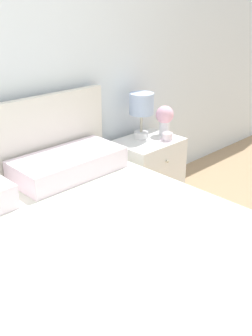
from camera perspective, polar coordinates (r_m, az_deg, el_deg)
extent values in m
plane|color=tan|center=(2.86, -17.48, -11.19)|extent=(12.00, 12.00, 0.00)
cube|color=tan|center=(2.05, -2.95, -20.74)|extent=(1.72, 2.13, 0.30)
cube|color=white|center=(1.88, -3.12, -15.11)|extent=(1.69, 2.09, 0.22)
cube|color=white|center=(2.57, -8.34, 0.56)|extent=(0.72, 0.36, 0.14)
cube|color=white|center=(3.20, 3.12, -0.52)|extent=(0.51, 0.39, 0.54)
sphere|color=#B2AD93|center=(3.02, 6.03, 0.98)|extent=(0.02, 0.02, 0.02)
cylinder|color=white|center=(3.14, 2.20, 4.83)|extent=(0.11, 0.11, 0.05)
cylinder|color=#B7B29E|center=(3.11, 2.23, 6.54)|extent=(0.02, 0.02, 0.15)
cylinder|color=#A8BCDB|center=(3.07, 2.27, 9.31)|extent=(0.19, 0.19, 0.16)
cylinder|color=white|center=(3.21, 5.57, 5.78)|extent=(0.08, 0.08, 0.12)
sphere|color=#EFB2C6|center=(3.18, 5.65, 7.71)|extent=(0.14, 0.14, 0.14)
sphere|color=#609356|center=(3.22, 6.04, 7.21)|extent=(0.06, 0.06, 0.06)
cylinder|color=white|center=(3.10, 6.02, 4.02)|extent=(0.13, 0.13, 0.01)
cylinder|color=white|center=(3.09, 6.05, 4.58)|extent=(0.08, 0.08, 0.06)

